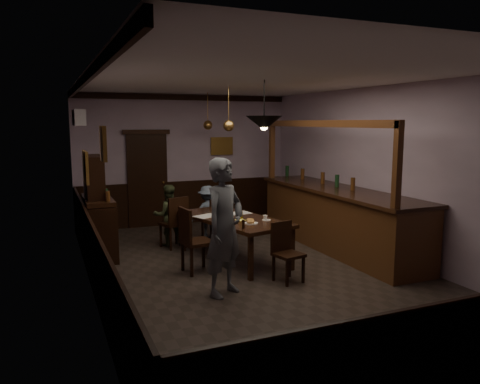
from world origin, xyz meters
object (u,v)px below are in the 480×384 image
sideboard (98,216)px  bar_counter (337,217)px  person_seated_left (168,215)px  chair_far_right (215,217)px  coffee_cup (265,217)px  chair_far_left (175,220)px  person_standing (224,227)px  chair_side (192,237)px  pendant_brass_mid (229,126)px  dining_table (234,221)px  pendant_iron (264,123)px  soda_can (241,215)px  chair_near (285,249)px  pendant_brass_far (208,125)px  person_seated_right (208,212)px

sideboard → bar_counter: 4.37m
person_seated_left → chair_far_right: bearing=178.1°
coffee_cup → sideboard: sideboard is taller
chair_far_left → person_standing: size_ratio=0.52×
chair_side → person_seated_left: (0.06, 1.80, 0.02)m
chair_far_left → sideboard: (-1.40, 0.02, 0.18)m
person_seated_left → pendant_brass_mid: (0.99, -0.71, 1.71)m
person_standing → dining_table: bearing=32.0°
bar_counter → pendant_iron: pendant_iron is taller
sideboard → chair_far_left: bearing=-0.9°
soda_can → sideboard: size_ratio=0.07×
chair_near → sideboard: sideboard is taller
dining_table → pendant_iron: size_ratio=3.13×
chair_far_right → pendant_brass_far: pendant_brass_far is taller
pendant_brass_far → dining_table: bearing=-98.9°
chair_near → bar_counter: (1.76, 1.24, 0.12)m
chair_near → sideboard: size_ratio=0.50×
soda_can → sideboard: bearing=150.2°
chair_far_right → bar_counter: bearing=127.8°
chair_near → pendant_brass_far: pendant_brass_far is taller
pendant_iron → pendant_brass_far: same height
chair_far_left → person_seated_right: 0.94m
pendant_brass_far → person_seated_left: bearing=-138.4°
dining_table → sideboard: sideboard is taller
person_standing → person_seated_left: bearing=59.9°
chair_far_right → chair_near: bearing=77.5°
chair_side → soda_can: chair_side is taller
chair_near → person_seated_right: (-0.24, 2.90, 0.06)m
person_seated_right → sideboard: 2.25m
chair_side → person_standing: size_ratio=0.55×
chair_side → sideboard: (-1.26, 1.55, 0.15)m
pendant_brass_far → pendant_iron: bearing=-93.4°
person_seated_right → sideboard: sideboard is taller
chair_far_left → chair_far_right: chair_far_left is taller
person_seated_right → chair_far_left: bearing=29.5°
chair_near → coffee_cup: (0.08, 0.86, 0.31)m
pendant_brass_mid → pendant_iron: bearing=-89.8°
chair_far_right → pendant_iron: bearing=75.0°
person_seated_left → person_seated_right: size_ratio=1.09×
pendant_iron → pendant_brass_mid: size_ratio=0.94×
chair_side → pendant_iron: (1.05, -0.37, 1.78)m
coffee_cup → soda_can: soda_can is taller
dining_table → sideboard: bearing=151.6°
coffee_cup → pendant_brass_far: 3.24m
dining_table → bar_counter: bearing=-1.4°
soda_can → pendant_brass_mid: 1.70m
person_standing → soda_can: 1.58m
dining_table → soda_can: 0.19m
person_standing → pendant_iron: (0.91, 0.69, 1.40)m
chair_far_right → pendant_iron: size_ratio=1.15×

